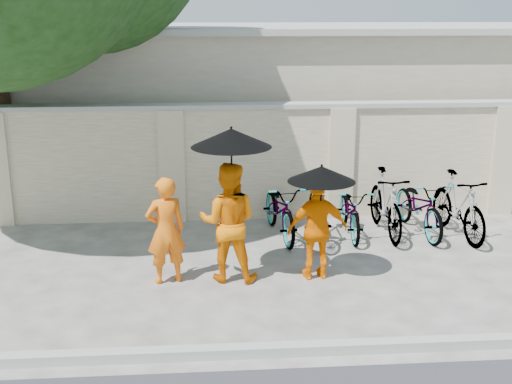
{
  "coord_description": "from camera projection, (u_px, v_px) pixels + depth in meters",
  "views": [
    {
      "loc": [
        -0.36,
        -7.95,
        3.65
      ],
      "look_at": [
        0.32,
        0.99,
        1.1
      ],
      "focal_mm": 45.0,
      "sensor_mm": 36.0,
      "label": 1
    }
  ],
  "objects": [
    {
      "name": "bike_1",
      "position": [
        317.0,
        209.0,
        10.46
      ],
      "size": [
        0.52,
        1.75,
        1.05
      ],
      "primitive_type": "imported",
      "rotation": [
        0.0,
        0.0,
        -0.02
      ],
      "color": "gray",
      "rests_on": "ground"
    },
    {
      "name": "building_behind",
      "position": [
        308.0,
        100.0,
        15.07
      ],
      "size": [
        14.0,
        6.0,
        3.2
      ],
      "primitive_type": "cube",
      "color": "beige",
      "rests_on": "ground"
    },
    {
      "name": "kerb",
      "position": [
        245.0,
        351.0,
        7.01
      ],
      "size": [
        40.0,
        0.16,
        0.12
      ],
      "primitive_type": "cube",
      "color": "#A3A39F",
      "rests_on": "ground"
    },
    {
      "name": "bike_0",
      "position": [
        280.0,
        209.0,
        10.61
      ],
      "size": [
        0.87,
        1.87,
        0.95
      ],
      "primitive_type": "imported",
      "rotation": [
        0.0,
        0.0,
        0.14
      ],
      "color": "gray",
      "rests_on": "ground"
    },
    {
      "name": "bike_3",
      "position": [
        386.0,
        203.0,
        10.69
      ],
      "size": [
        0.53,
        1.82,
        1.09
      ],
      "primitive_type": "imported",
      "rotation": [
        0.0,
        0.0,
        0.01
      ],
      "color": "gray",
      "rests_on": "ground"
    },
    {
      "name": "ground",
      "position": [
        238.0,
        291.0,
        8.65
      ],
      "size": [
        80.0,
        80.0,
        0.0
      ],
      "primitive_type": "plane",
      "color": "#ABA79E"
    },
    {
      "name": "monk_left",
      "position": [
        166.0,
        230.0,
        8.75
      ],
      "size": [
        0.63,
        0.52,
        1.51
      ],
      "primitive_type": "imported",
      "rotation": [
        0.0,
        0.0,
        3.46
      ],
      "color": "orange",
      "rests_on": "ground"
    },
    {
      "name": "parasol_center",
      "position": [
        231.0,
        138.0,
        8.42
      ],
      "size": [
        1.08,
        1.08,
        1.2
      ],
      "color": "black",
      "rests_on": "ground"
    },
    {
      "name": "monk_center",
      "position": [
        228.0,
        222.0,
        8.81
      ],
      "size": [
        0.91,
        0.77,
        1.68
      ],
      "primitive_type": "imported",
      "rotation": [
        0.0,
        0.0,
        2.97
      ],
      "color": "orange",
      "rests_on": "ground"
    },
    {
      "name": "monk_right",
      "position": [
        317.0,
        229.0,
        8.89
      ],
      "size": [
        0.87,
        0.43,
        1.44
      ],
      "primitive_type": "imported",
      "rotation": [
        0.0,
        0.0,
        3.24
      ],
      "color": "#FF7900",
      "rests_on": "ground"
    },
    {
      "name": "compound_wall",
      "position": [
        284.0,
        163.0,
        11.52
      ],
      "size": [
        20.0,
        0.3,
        2.0
      ],
      "primitive_type": "cube",
      "color": "beige",
      "rests_on": "ground"
    },
    {
      "name": "bike_5",
      "position": [
        458.0,
        205.0,
        10.6
      ],
      "size": [
        0.71,
        1.83,
        1.07
      ],
      "primitive_type": "imported",
      "rotation": [
        0.0,
        0.0,
        0.12
      ],
      "color": "gray",
      "rests_on": "ground"
    },
    {
      "name": "bike_2",
      "position": [
        350.0,
        211.0,
        10.69
      ],
      "size": [
        0.62,
        1.64,
        0.85
      ],
      "primitive_type": "imported",
      "rotation": [
        0.0,
        0.0,
        -0.03
      ],
      "color": "gray",
      "rests_on": "ground"
    },
    {
      "name": "bike_4",
      "position": [
        419.0,
        206.0,
        10.77
      ],
      "size": [
        0.82,
        1.87,
        0.95
      ],
      "primitive_type": "imported",
      "rotation": [
        0.0,
        0.0,
        0.11
      ],
      "color": "gray",
      "rests_on": "ground"
    },
    {
      "name": "parasol_right",
      "position": [
        322.0,
        174.0,
        8.59
      ],
      "size": [
        0.92,
        0.92,
        0.83
      ],
      "color": "black",
      "rests_on": "ground"
    }
  ]
}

